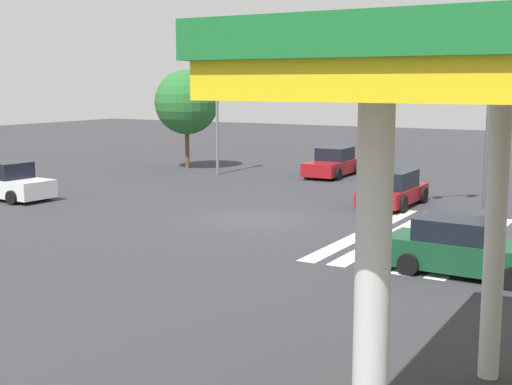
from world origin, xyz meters
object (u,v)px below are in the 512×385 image
car_4 (333,163)px  tree_corner_b (187,102)px  traffic_signal_mast (451,85)px  car_0 (393,189)px  car_3 (9,182)px  pedestrian (368,249)px  car_1 (466,249)px  street_light_pole_a (217,96)px

car_4 → tree_corner_b: 9.89m
traffic_signal_mast → car_0: 4.93m
car_3 → car_0: bearing=27.5°
car_3 → tree_corner_b: 14.03m
car_4 → pedestrian: bearing=24.3°
car_0 → car_4: (7.88, 6.23, 0.00)m
car_0 → car_4: size_ratio=0.91×
pedestrian → car_3: bearing=27.4°
car_0 → car_3: car_3 is taller
car_1 → car_3: bearing=174.9°
traffic_signal_mast → car_4: (7.73, 8.46, -4.39)m
street_light_pole_a → pedestrian: bearing=-137.6°
car_0 → car_4: car_4 is taller
car_3 → street_light_pole_a: bearing=78.3°
traffic_signal_mast → car_1: bearing=63.0°
car_1 → pedestrian: (-2.46, 1.86, 0.29)m
pedestrian → tree_corner_b: 26.91m
tree_corner_b → car_0: bearing=-113.7°
tree_corner_b → pedestrian: bearing=-134.7°
car_1 → traffic_signal_mast: bearing=110.3°
car_0 → tree_corner_b: tree_corner_b is taller
car_4 → street_light_pole_a: 7.59m
pedestrian → tree_corner_b: (18.82, 19.00, 3.04)m
car_0 → pedestrian: (-12.02, -3.52, 0.28)m
traffic_signal_mast → car_1: traffic_signal_mast is taller
car_3 → tree_corner_b: (13.64, -0.15, 3.26)m
car_3 → tree_corner_b: tree_corner_b is taller
car_4 → pedestrian: pedestrian is taller
tree_corner_b → car_4: bearing=-83.3°
car_1 → street_light_pole_a: 23.36m
car_1 → street_light_pole_a: size_ratio=0.61×
car_3 → tree_corner_b: bearing=93.2°
traffic_signal_mast → tree_corner_b: size_ratio=1.16×
car_0 → tree_corner_b: 17.23m
car_3 → pedestrian: bearing=-11.3°
car_4 → street_light_pole_a: bearing=-68.2°
street_light_pole_a → car_4: bearing=-66.4°
pedestrian → street_light_pole_a: 23.66m
traffic_signal_mast → pedestrian: traffic_signal_mast is taller
car_1 → car_4: 20.96m
car_4 → street_light_pole_a: street_light_pole_a is taller
car_4 → tree_corner_b: bearing=-85.1°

